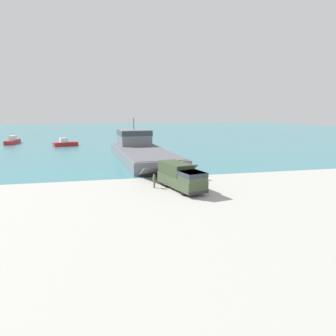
{
  "coord_description": "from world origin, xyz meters",
  "views": [
    {
      "loc": [
        -10.54,
        -38.77,
        9.45
      ],
      "look_at": [
        -0.64,
        2.82,
        1.73
      ],
      "focal_mm": 35.0,
      "sensor_mm": 36.0,
      "label": 1
    }
  ],
  "objects_px": {
    "soldier_on_ramp": "(154,180)",
    "moored_boat_b": "(65,143)",
    "military_truck": "(181,176)",
    "landing_craft": "(141,149)",
    "moored_boat_a": "(13,141)"
  },
  "relations": [
    {
      "from": "military_truck",
      "to": "soldier_on_ramp",
      "type": "xyz_separation_m",
      "value": [
        -2.92,
        1.63,
        -0.63
      ]
    },
    {
      "from": "soldier_on_ramp",
      "to": "moored_boat_b",
      "type": "distance_m",
      "value": 52.11
    },
    {
      "from": "moored_boat_a",
      "to": "soldier_on_ramp",
      "type": "bearing_deg",
      "value": 121.92
    },
    {
      "from": "landing_craft",
      "to": "soldier_on_ramp",
      "type": "height_order",
      "value": "landing_craft"
    },
    {
      "from": "military_truck",
      "to": "soldier_on_ramp",
      "type": "distance_m",
      "value": 3.4
    },
    {
      "from": "moored_boat_b",
      "to": "military_truck",
      "type": "bearing_deg",
      "value": -0.52
    },
    {
      "from": "military_truck",
      "to": "moored_boat_a",
      "type": "distance_m",
      "value": 68.51
    },
    {
      "from": "landing_craft",
      "to": "soldier_on_ramp",
      "type": "distance_m",
      "value": 24.26
    },
    {
      "from": "landing_craft",
      "to": "moored_boat_b",
      "type": "distance_m",
      "value": 30.52
    },
    {
      "from": "military_truck",
      "to": "moored_boat_b",
      "type": "bearing_deg",
      "value": -175.01
    },
    {
      "from": "military_truck",
      "to": "landing_craft",
      "type": "bearing_deg",
      "value": 169.18
    },
    {
      "from": "landing_craft",
      "to": "military_truck",
      "type": "xyz_separation_m",
      "value": [
        0.9,
        -25.79,
        -0.23
      ]
    },
    {
      "from": "moored_boat_a",
      "to": "military_truck",
      "type": "bearing_deg",
      "value": 123.53
    },
    {
      "from": "soldier_on_ramp",
      "to": "moored_boat_a",
      "type": "distance_m",
      "value": 65.75
    },
    {
      "from": "soldier_on_ramp",
      "to": "moored_boat_a",
      "type": "bearing_deg",
      "value": -75.22
    }
  ]
}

